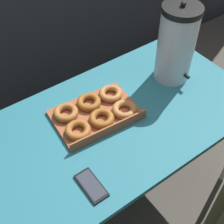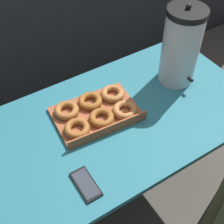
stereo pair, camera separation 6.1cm
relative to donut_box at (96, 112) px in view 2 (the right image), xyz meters
name	(u,v)px [view 2 (the right image)]	position (x,y,z in m)	size (l,w,h in m)	color
ground_plane	(114,195)	(0.06, -0.07, -0.76)	(12.00, 12.00, 0.00)	#4C473F
folding_table	(115,126)	(0.06, -0.07, -0.07)	(1.40, 0.75, 0.74)	#236675
donut_box	(96,112)	(0.00, 0.00, 0.00)	(0.42, 0.30, 0.05)	brown
coffee_urn	(181,47)	(0.49, 0.01, 0.18)	(0.19, 0.22, 0.43)	silver
cell_phone	(86,184)	(-0.22, -0.30, -0.02)	(0.07, 0.15, 0.01)	black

